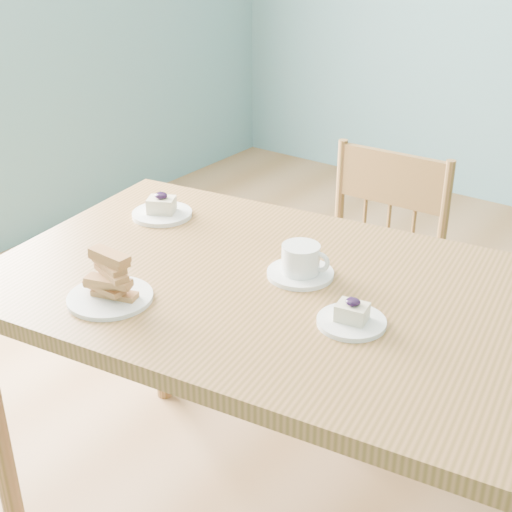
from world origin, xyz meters
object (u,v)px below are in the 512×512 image
(dining_chair, at_px, (367,287))
(biscotti_plate, at_px, (109,284))
(dining_table, at_px, (298,318))
(cheesecake_plate_near, at_px, (352,318))
(coffee_cup, at_px, (301,263))
(cheesecake_plate_far, at_px, (162,210))

(dining_chair, height_order, biscotti_plate, biscotti_plate)
(dining_table, bearing_deg, cheesecake_plate_near, -28.64)
(dining_chair, distance_m, coffee_cup, 0.71)
(dining_table, height_order, dining_chair, dining_chair)
(cheesecake_plate_near, xyz_separation_m, biscotti_plate, (-0.48, -0.23, 0.02))
(dining_chair, bearing_deg, cheesecake_plate_far, -128.95)
(cheesecake_plate_near, height_order, biscotti_plate, biscotti_plate)
(dining_table, xyz_separation_m, coffee_cup, (-0.03, 0.05, 0.11))
(dining_table, distance_m, cheesecake_plate_near, 0.21)
(coffee_cup, bearing_deg, dining_chair, 88.09)
(dining_chair, xyz_separation_m, biscotti_plate, (-0.16, -0.94, 0.37))
(cheesecake_plate_far, bearing_deg, dining_table, -12.59)
(biscotti_plate, bearing_deg, cheesecake_plate_near, 25.32)
(dining_chair, bearing_deg, biscotti_plate, -102.12)
(dining_table, distance_m, dining_chair, 0.71)
(dining_chair, height_order, cheesecake_plate_near, dining_chair)
(dining_table, bearing_deg, biscotti_plate, -145.13)
(dining_chair, distance_m, biscotti_plate, 1.02)
(coffee_cup, relative_size, biscotti_plate, 0.83)
(cheesecake_plate_far, bearing_deg, dining_chair, 53.37)
(dining_chair, bearing_deg, dining_table, -79.35)
(cheesecake_plate_near, bearing_deg, dining_table, 159.70)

